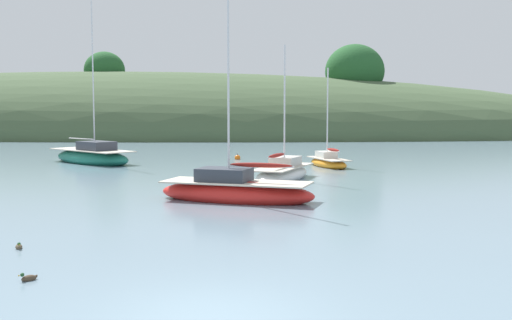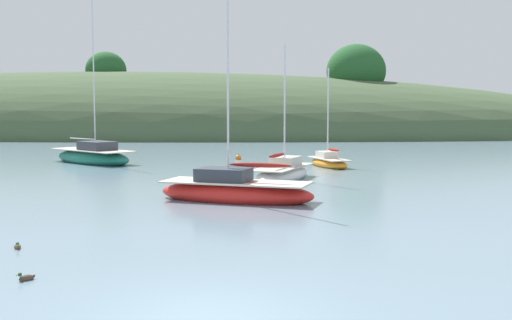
% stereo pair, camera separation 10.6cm
% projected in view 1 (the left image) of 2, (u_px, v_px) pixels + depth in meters
% --- Properties ---
extents(ground_plane, '(400.00, 400.00, 0.00)m').
position_uv_depth(ground_plane, '(210.00, 315.00, 11.37)').
color(ground_plane, slate).
extents(far_shoreline_hill, '(150.00, 36.00, 21.62)m').
position_uv_depth(far_shoreline_hill, '(97.00, 134.00, 86.45)').
color(far_shoreline_hill, '#425638').
rests_on(far_shoreline_hill, ground).
extents(sailboat_white_near, '(3.86, 6.23, 7.44)m').
position_uv_depth(sailboat_white_near, '(283.00, 173.00, 32.82)').
color(sailboat_white_near, white).
rests_on(sailboat_white_near, ground).
extents(sailboat_blue_center, '(7.73, 7.08, 11.71)m').
position_uv_depth(sailboat_blue_center, '(92.00, 156.00, 42.65)').
color(sailboat_blue_center, '#196B56').
rests_on(sailboat_blue_center, ground).
extents(sailboat_black_sloop, '(3.00, 4.81, 6.65)m').
position_uv_depth(sailboat_black_sloop, '(328.00, 162.00, 40.14)').
color(sailboat_black_sloop, orange).
rests_on(sailboat_black_sloop, ground).
extents(sailboat_orange_cutter, '(7.06, 3.98, 9.23)m').
position_uv_depth(sailboat_orange_cutter, '(235.00, 191.00, 25.39)').
color(sailboat_orange_cutter, red).
rests_on(sailboat_orange_cutter, ground).
extents(mooring_buoy_inner, '(0.44, 0.44, 0.54)m').
position_uv_depth(mooring_buoy_inner, '(237.00, 158.00, 45.69)').
color(mooring_buoy_inner, orange).
rests_on(mooring_buoy_inner, ground).
extents(duck_lone_left, '(0.31, 0.41, 0.24)m').
position_uv_depth(duck_lone_left, '(19.00, 247.00, 16.77)').
color(duck_lone_left, brown).
rests_on(duck_lone_left, ground).
extents(duck_trailing, '(0.37, 0.36, 0.24)m').
position_uv_depth(duck_trailing, '(29.00, 278.00, 13.66)').
color(duck_trailing, '#473828').
rests_on(duck_trailing, ground).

